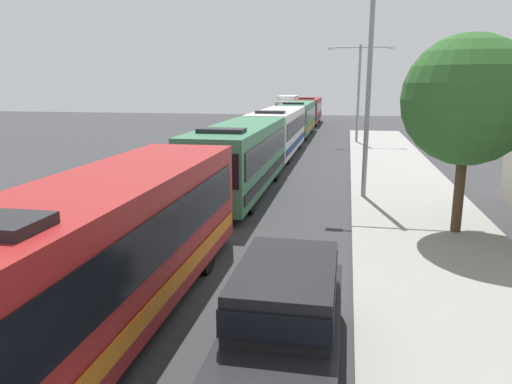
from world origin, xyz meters
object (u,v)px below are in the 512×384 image
(bus_rear, at_px, (309,110))
(white_suv, at_px, (285,315))
(bus_middle, at_px, (278,130))
(bus_lead, at_px, (108,247))
(box_truck_oncoming, at_px, (287,107))
(bus_fourth_in_line, at_px, (297,117))
(roadside_tree, at_px, (468,100))
(streetlamp_mid, at_px, (370,66))
(streetlamp_far, at_px, (359,83))
(bus_second_in_line, at_px, (241,156))

(bus_rear, height_order, white_suv, bus_rear)
(bus_middle, xyz_separation_m, bus_rear, (-0.00, 25.69, -0.00))
(bus_lead, relative_size, box_truck_oncoming, 1.45)
(bus_fourth_in_line, bearing_deg, bus_rear, 90.00)
(box_truck_oncoming, bearing_deg, roadside_tree, -76.67)
(box_truck_oncoming, height_order, streetlamp_mid, streetlamp_mid)
(streetlamp_mid, bearing_deg, white_suv, -97.41)
(bus_fourth_in_line, bearing_deg, streetlamp_far, -44.19)
(bus_middle, bearing_deg, bus_second_in_line, -90.00)
(bus_rear, bearing_deg, bus_lead, -90.00)
(bus_middle, distance_m, roadside_tree, 18.80)
(white_suv, distance_m, streetlamp_far, 32.88)
(bus_rear, bearing_deg, bus_middle, -90.00)
(white_suv, bearing_deg, streetlamp_mid, 82.59)
(bus_fourth_in_line, xyz_separation_m, streetlamp_mid, (5.40, -24.80, 3.83))
(streetlamp_mid, bearing_deg, bus_rear, 98.12)
(roadside_tree, bearing_deg, white_suv, -117.91)
(bus_lead, bearing_deg, bus_fourth_in_line, 90.00)
(bus_second_in_line, relative_size, roadside_tree, 1.77)
(streetlamp_mid, height_order, roadside_tree, streetlamp_mid)
(bus_lead, relative_size, streetlamp_mid, 1.22)
(bus_fourth_in_line, relative_size, streetlamp_mid, 1.32)
(streetlamp_mid, xyz_separation_m, roadside_tree, (2.81, -4.54, -1.18))
(white_suv, bearing_deg, bus_middle, 98.34)
(bus_middle, relative_size, streetlamp_far, 1.58)
(bus_second_in_line, xyz_separation_m, streetlamp_far, (5.40, 19.35, 3.12))
(bus_lead, height_order, roadside_tree, roadside_tree)
(streetlamp_far, bearing_deg, bus_lead, -99.67)
(white_suv, xyz_separation_m, streetlamp_mid, (1.70, 13.07, 4.49))
(bus_second_in_line, distance_m, bus_rear, 37.64)
(bus_middle, relative_size, bus_rear, 1.14)
(bus_rear, distance_m, roadside_tree, 43.26)
(bus_second_in_line, distance_m, bus_middle, 11.96)
(box_truck_oncoming, bearing_deg, bus_middle, -84.09)
(bus_rear, height_order, streetlamp_far, streetlamp_far)
(bus_lead, height_order, white_suv, bus_lead)
(streetlamp_mid, bearing_deg, roadside_tree, -58.22)
(bus_rear, bearing_deg, roadside_tree, -79.03)
(white_suv, xyz_separation_m, roadside_tree, (4.51, 8.52, 3.31))
(bus_lead, xyz_separation_m, box_truck_oncoming, (-3.30, 56.16, 0.02))
(bus_middle, relative_size, roadside_tree, 1.94)
(bus_fourth_in_line, height_order, bus_rear, same)
(bus_middle, bearing_deg, bus_fourth_in_line, 90.00)
(bus_second_in_line, relative_size, box_truck_oncoming, 1.46)
(white_suv, distance_m, box_truck_oncoming, 57.54)
(bus_fourth_in_line, height_order, streetlamp_far, streetlamp_far)
(bus_middle, xyz_separation_m, streetlamp_far, (5.40, 7.40, 3.12))
(streetlamp_far, bearing_deg, streetlamp_mid, -90.00)
(bus_middle, bearing_deg, roadside_tree, -63.82)
(bus_middle, height_order, bus_rear, same)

